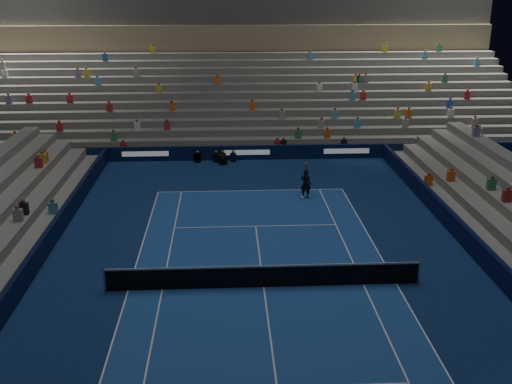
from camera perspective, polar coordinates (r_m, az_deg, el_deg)
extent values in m
plane|color=#0D2350|center=(24.68, 0.74, -9.06)|extent=(90.00, 90.00, 0.00)
cube|color=navy|center=(24.68, 0.74, -9.05)|extent=(10.97, 23.77, 0.01)
cube|color=#081332|center=(41.71, -0.90, 3.79)|extent=(44.00, 0.25, 1.00)
cube|color=#080D33|center=(26.82, 22.06, -6.95)|extent=(0.25, 37.00, 1.00)
cube|color=black|center=(25.76, -21.56, -8.00)|extent=(0.25, 37.00, 1.00)
cube|color=#63635F|center=(42.74, -0.95, 3.83)|extent=(44.00, 1.00, 0.50)
cube|color=#63635F|center=(43.64, -1.00, 4.50)|extent=(44.00, 1.00, 1.00)
cube|color=#63635F|center=(44.54, -1.04, 5.14)|extent=(44.00, 1.00, 1.50)
cube|color=#63635F|center=(45.45, -1.09, 5.76)|extent=(44.00, 1.00, 2.00)
cube|color=#63635F|center=(46.37, -1.13, 6.35)|extent=(44.00, 1.00, 2.50)
cube|color=#63635F|center=(47.29, -1.18, 6.92)|extent=(44.00, 1.00, 3.00)
cube|color=#63635F|center=(48.21, -1.22, 7.47)|extent=(44.00, 1.00, 3.50)
cube|color=#63635F|center=(49.14, -1.26, 8.00)|extent=(44.00, 1.00, 4.00)
cube|color=#63635F|center=(50.07, -1.30, 8.50)|extent=(44.00, 1.00, 4.50)
cube|color=#63635F|center=(51.00, -1.33, 8.99)|extent=(44.00, 1.00, 5.00)
cube|color=#63635F|center=(51.94, -1.37, 9.47)|extent=(44.00, 1.00, 5.50)
cube|color=#63635F|center=(52.88, -1.40, 9.92)|extent=(44.00, 1.00, 6.00)
cube|color=#8A7655|center=(53.45, -1.48, 14.46)|extent=(44.00, 0.60, 2.20)
cube|color=#3F3F3D|center=(54.69, -1.54, 17.30)|extent=(44.00, 2.40, 3.00)
cube|color=slate|center=(26.14, -23.17, -8.43)|extent=(1.00, 37.00, 0.50)
cylinder|color=#B2B2B7|center=(24.88, -14.29, -8.04)|extent=(0.10, 0.10, 1.10)
cylinder|color=#B2B2B7|center=(25.61, 15.30, -7.30)|extent=(0.10, 0.10, 1.10)
cube|color=black|center=(24.47, 0.74, -8.13)|extent=(12.80, 0.03, 0.90)
cube|color=white|center=(24.24, 0.74, -7.11)|extent=(12.80, 0.04, 0.08)
imported|color=black|center=(34.25, 4.77, 0.80)|extent=(0.74, 0.62, 1.71)
cube|color=black|center=(40.74, -3.20, 3.11)|extent=(0.64, 0.70, 0.64)
cylinder|color=black|center=(40.24, -3.21, 3.18)|extent=(0.26, 0.38, 0.16)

